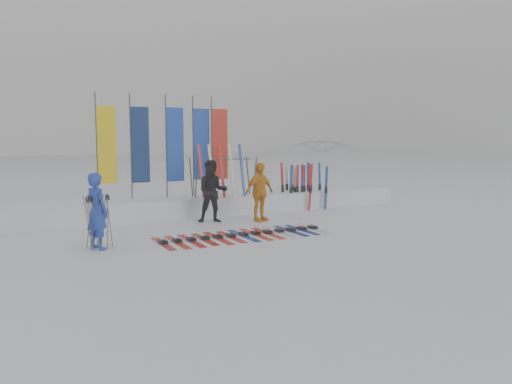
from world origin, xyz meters
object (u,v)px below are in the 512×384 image
person_black (213,191)px  ski_rack (223,172)px  person_yellow (259,192)px  tent_canopy (321,170)px  person_blue (97,211)px  ski_row (244,235)px

person_black → ski_rack: (0.86, 1.20, 0.47)m
person_yellow → ski_rack: bearing=90.9°
person_black → tent_canopy: 5.63m
person_black → person_blue: bearing=-129.4°
person_black → person_yellow: 1.39m
person_yellow → tent_canopy: tent_canopy is taller
ski_rack → person_yellow: bearing=-74.4°
person_yellow → tent_canopy: size_ratio=0.63×
person_blue → person_yellow: (4.92, 1.64, 0.01)m
person_yellow → ski_row: 2.41m
tent_canopy → ski_rack: tent_canopy is taller
tent_canopy → ski_row: bearing=-141.1°
person_blue → person_black: 4.16m
ski_rack → ski_row: bearing=-105.2°
tent_canopy → ski_row: tent_canopy is taller
person_black → tent_canopy: tent_canopy is taller
person_black → ski_rack: bearing=75.0°
person_blue → ski_row: (3.54, -0.14, -0.83)m
ski_row → person_black: bearing=88.3°
ski_row → ski_rack: (0.93, 3.41, 1.35)m
person_yellow → ski_rack: (-0.46, 1.63, 0.51)m
ski_row → ski_rack: bearing=74.8°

